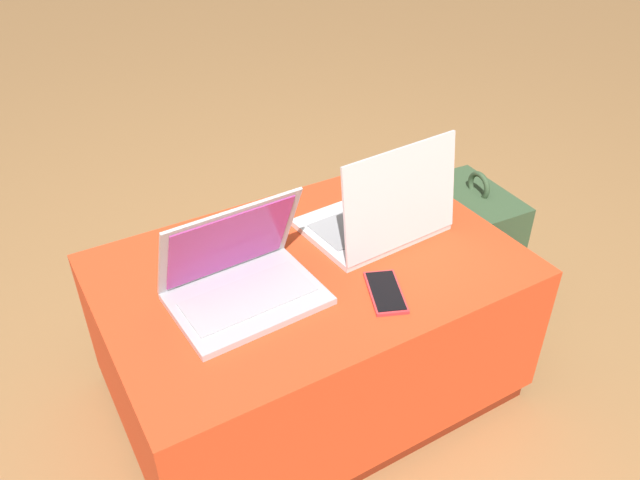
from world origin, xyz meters
TOP-DOWN VIEW (x-y plane):
  - ground_plane at (0.00, 0.00)m, footprint 14.00×14.00m
  - ottoman at (0.00, 0.00)m, footprint 1.00×0.67m
  - laptop_near at (-0.19, -0.03)m, footprint 0.34×0.25m
  - laptop_far at (0.22, 0.02)m, footprint 0.35×0.28m
  - cell_phone at (0.09, -0.18)m, footprint 0.13×0.17m
  - backpack at (0.64, 0.09)m, footprint 0.23×0.32m

SIDE VIEW (x-z plane):
  - ground_plane at x=0.00m, z-range 0.00..0.00m
  - backpack at x=0.64m, z-range -0.04..0.42m
  - ottoman at x=0.00m, z-range 0.00..0.43m
  - cell_phone at x=0.09m, z-range 0.43..0.44m
  - laptop_near at x=-0.19m, z-range 0.36..0.59m
  - laptop_far at x=0.22m, z-range 0.35..0.62m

